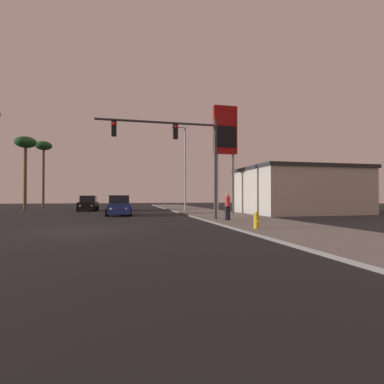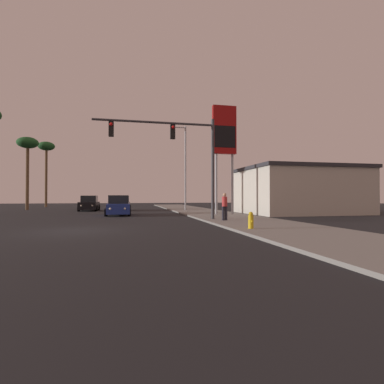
{
  "view_description": "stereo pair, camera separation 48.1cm",
  "coord_description": "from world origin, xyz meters",
  "views": [
    {
      "loc": [
        1.87,
        -14.52,
        1.57
      ],
      "look_at": [
        8.6,
        14.46,
        2.03
      ],
      "focal_mm": 28.0,
      "sensor_mm": 36.0,
      "label": 1
    },
    {
      "loc": [
        2.34,
        -14.63,
        1.57
      ],
      "look_at": [
        8.6,
        14.46,
        2.03
      ],
      "focal_mm": 28.0,
      "sensor_mm": 36.0,
      "label": 2
    }
  ],
  "objects": [
    {
      "name": "building_gas_station",
      "position": [
        18.0,
        10.54,
        2.16
      ],
      "size": [
        10.3,
        8.3,
        4.3
      ],
      "color": "beige",
      "rests_on": "ground"
    },
    {
      "name": "sidewalk_right",
      "position": [
        9.5,
        10.0,
        0.06
      ],
      "size": [
        5.0,
        60.0,
        0.12
      ],
      "color": "gray",
      "rests_on": "ground"
    },
    {
      "name": "gas_station_sign",
      "position": [
        10.18,
        9.02,
        6.62
      ],
      "size": [
        2.0,
        0.42,
        9.0
      ],
      "color": "#99999E",
      "rests_on": "sidewalk_right"
    },
    {
      "name": "ground_plane",
      "position": [
        0.0,
        0.0,
        0.0
      ],
      "size": [
        120.0,
        120.0,
        0.0
      ],
      "primitive_type": "plane",
      "color": "black"
    },
    {
      "name": "car_blue",
      "position": [
        1.57,
        11.35,
        0.76
      ],
      "size": [
        2.04,
        4.33,
        1.68
      ],
      "rotation": [
        0.0,
        0.0,
        3.16
      ],
      "color": "navy",
      "rests_on": "ground"
    },
    {
      "name": "street_lamp",
      "position": [
        8.25,
        16.8,
        5.12
      ],
      "size": [
        1.74,
        0.24,
        9.0
      ],
      "color": "#99999E",
      "rests_on": "sidewalk_right"
    },
    {
      "name": "traffic_light_mast",
      "position": [
        5.56,
        4.08,
        4.74
      ],
      "size": [
        7.63,
        0.36,
        6.5
      ],
      "color": "#38383D",
      "rests_on": "sidewalk_right"
    },
    {
      "name": "fire_hydrant",
      "position": [
        7.82,
        -1.89,
        0.49
      ],
      "size": [
        0.24,
        0.34,
        0.76
      ],
      "color": "gold",
      "rests_on": "sidewalk_right"
    },
    {
      "name": "pedestrian_on_sidewalk",
      "position": [
        8.15,
        2.88,
        1.03
      ],
      "size": [
        0.34,
        0.32,
        1.67
      ],
      "color": "#23232D",
      "rests_on": "sidewalk_right"
    },
    {
      "name": "car_silver",
      "position": [
        1.66,
        19.99,
        0.76
      ],
      "size": [
        2.04,
        4.32,
        1.68
      ],
      "rotation": [
        0.0,
        0.0,
        3.15
      ],
      "color": "#B7B7BC",
      "rests_on": "ground"
    },
    {
      "name": "palm_tree_mid",
      "position": [
        -9.28,
        24.0,
        7.48
      ],
      "size": [
        2.4,
        2.4,
        8.62
      ],
      "color": "brown",
      "rests_on": "ground"
    },
    {
      "name": "palm_tree_far",
      "position": [
        -9.7,
        34.0,
        8.57
      ],
      "size": [
        2.4,
        2.4,
        9.86
      ],
      "color": "brown",
      "rests_on": "ground"
    },
    {
      "name": "car_black",
      "position": [
        -1.82,
        20.13,
        0.76
      ],
      "size": [
        2.04,
        4.32,
        1.68
      ],
      "rotation": [
        0.0,
        0.0,
        3.13
      ],
      "color": "black",
      "rests_on": "ground"
    }
  ]
}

